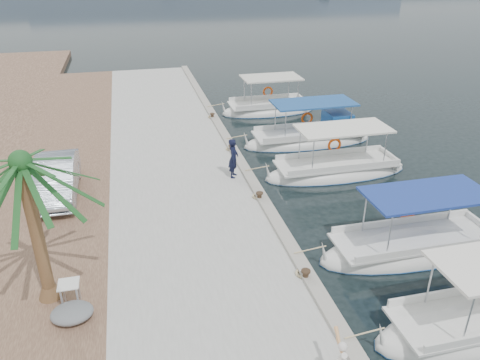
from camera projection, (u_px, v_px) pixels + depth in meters
name	position (u px, v px, depth m)	size (l,w,h in m)	color
ground	(279.00, 230.00, 17.09)	(400.00, 400.00, 0.00)	black
concrete_quay	(180.00, 175.00, 20.71)	(6.00, 40.00, 0.50)	#A5A49F
quay_curb	(241.00, 163.00, 21.15)	(0.44, 40.00, 0.12)	gray
cobblestone_strip	(62.00, 187.00, 19.66)	(4.00, 40.00, 0.50)	brown
fishing_caique_b	(413.00, 249.00, 15.80)	(6.74, 2.18, 2.83)	silver
fishing_caique_c	(336.00, 172.00, 21.31)	(6.77, 2.19, 2.83)	silver
fishing_caique_d	(310.00, 139.00, 24.75)	(7.05, 2.26, 2.83)	silver
fishing_caique_e	(268.00, 110.00, 29.49)	(5.96, 2.38, 2.83)	silver
mooring_bollards	(259.00, 196.00, 18.01)	(0.28, 20.28, 0.33)	black
fisherman	(233.00, 158.00, 19.62)	(0.62, 0.41, 1.70)	black
date_palm	(21.00, 163.00, 11.26)	(4.60, 4.60, 5.04)	brown
parked_car	(56.00, 178.00, 18.20)	(1.53, 4.40, 1.45)	silver
tarp_bundle	(72.00, 313.00, 12.18)	(1.10, 0.90, 0.40)	slate
folding_table	(69.00, 290.00, 12.52)	(0.55, 0.55, 0.73)	silver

